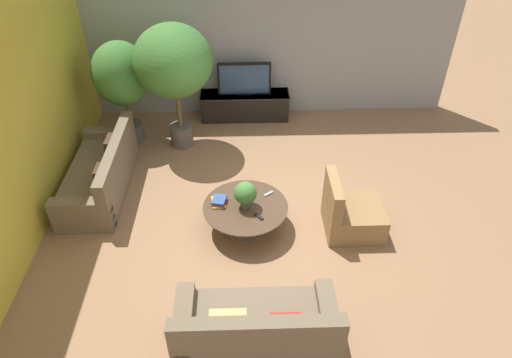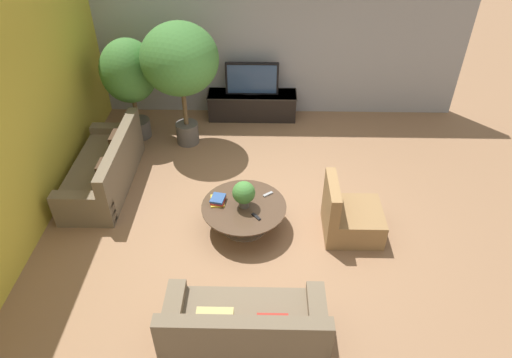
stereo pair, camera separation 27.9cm
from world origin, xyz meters
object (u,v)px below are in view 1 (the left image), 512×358
media_console (245,105)px  coffee_table (246,212)px  couch_by_wall (101,175)px  couch_near_entry (256,330)px  potted_palm_corner (173,63)px  television (244,79)px  potted_palm_tall (121,77)px  potted_plant_tabletop (245,194)px  armchair_wicker (350,214)px

media_console → coffee_table: bearing=-90.5°
coffee_table → couch_by_wall: 2.45m
media_console → couch_near_entry: size_ratio=0.99×
potted_palm_corner → couch_near_entry: bearing=-73.7°
coffee_table → couch_near_entry: (0.09, -1.92, 0.00)m
television → couch_near_entry: bearing=-89.3°
potted_palm_tall → potted_palm_corner: bearing=-11.7°
couch_by_wall → couch_near_entry: same height
television → potted_plant_tabletop: bearing=-90.4°
couch_near_entry → coffee_table: bearing=-87.4°
couch_by_wall → potted_plant_tabletop: couch_by_wall is taller
armchair_wicker → couch_near_entry: bearing=142.9°
television → armchair_wicker: (1.45, -3.25, -0.56)m
coffee_table → potted_palm_tall: 3.33m
couch_near_entry → armchair_wicker: size_ratio=2.05×
couch_near_entry → potted_palm_corner: size_ratio=0.80×
armchair_wicker → potted_plant_tabletop: armchair_wicker is taller
couch_by_wall → armchair_wicker: bearing=74.6°
armchair_wicker → potted_palm_tall: (-3.54, 2.50, 0.97)m
media_console → potted_plant_tabletop: 3.20m
television → armchair_wicker: size_ratio=1.17×
media_console → couch_by_wall: couch_by_wall is taller
media_console → couch_near_entry: couch_near_entry is taller
coffee_table → potted_plant_tabletop: (0.00, -0.00, 0.34)m
coffee_table → couch_by_wall: size_ratio=0.58×
coffee_table → armchair_wicker: size_ratio=1.39×
coffee_table → couch_near_entry: bearing=-87.4°
media_console → couch_near_entry: (0.06, -5.09, 0.01)m
coffee_table → potted_palm_corner: bearing=116.8°
armchair_wicker → potted_palm_corner: 3.71m
armchair_wicker → coffee_table: bearing=87.1°
couch_near_entry → media_console: bearing=-89.3°
coffee_table → potted_palm_tall: size_ratio=0.64×
couch_by_wall → potted_plant_tabletop: bearing=67.1°
television → media_console: bearing=90.0°
media_console → potted_palm_corner: (-1.15, -0.94, 1.29)m
television → couch_near_entry: 5.12m
armchair_wicker → potted_plant_tabletop: size_ratio=2.15×
armchair_wicker → couch_by_wall: bearing=74.6°
television → armchair_wicker: television is taller
couch_near_entry → potted_palm_corner: (-1.22, 4.15, 1.28)m
coffee_table → potted_plant_tabletop: 0.34m
media_console → potted_palm_tall: bearing=-160.4°
coffee_table → potted_plant_tabletop: bearing=-38.8°
coffee_table → armchair_wicker: armchair_wicker is taller
couch_by_wall → couch_near_entry: (2.34, -2.87, 0.00)m
media_console → television: 0.56m
media_console → television: bearing=-90.0°
couch_by_wall → potted_palm_tall: 1.77m
television → coffee_table: television is taller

